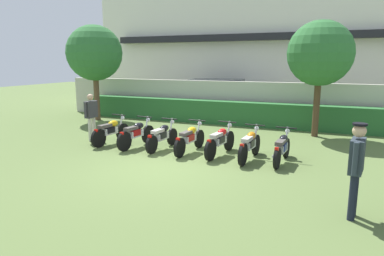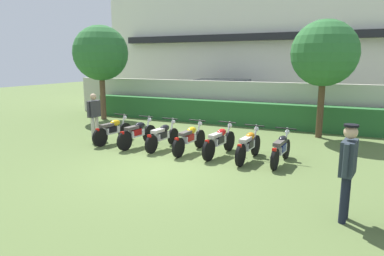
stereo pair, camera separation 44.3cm
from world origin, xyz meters
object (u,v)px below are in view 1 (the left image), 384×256
motorcycle_in_row_6 (282,148)px  motorcycle_in_row_2 (162,136)px  tree_far_side (320,54)px  motorcycle_in_row_4 (220,141)px  motorcycle_in_row_5 (250,145)px  parked_car (220,98)px  officer_0 (356,162)px  tree_near_inspector (94,53)px  motorcycle_in_row_0 (111,131)px  inspector_person (91,113)px  motorcycle_in_row_1 (136,134)px  motorcycle_in_row_3 (190,138)px

motorcycle_in_row_6 → motorcycle_in_row_2: bearing=92.5°
tree_far_side → motorcycle_in_row_4: tree_far_side is taller
motorcycle_in_row_4 → motorcycle_in_row_5: size_ratio=1.04×
parked_car → motorcycle_in_row_4: (2.47, -7.51, -0.48)m
motorcycle_in_row_2 → officer_0: officer_0 is taller
parked_car → motorcycle_in_row_6: (4.31, -7.60, -0.50)m
tree_near_inspector → motorcycle_in_row_2: (5.55, -3.89, -2.73)m
motorcycle_in_row_4 → parked_car: bearing=25.2°
motorcycle_in_row_2 → motorcycle_in_row_4: motorcycle_in_row_4 is taller
motorcycle_in_row_0 → inspector_person: 1.11m
inspector_person → officer_0: officer_0 is taller
motorcycle_in_row_1 → inspector_person: inspector_person is taller
motorcycle_in_row_6 → officer_0: (1.69, -3.03, 0.61)m
motorcycle_in_row_2 → motorcycle_in_row_5: 2.90m
motorcycle_in_row_4 → officer_0: (3.53, -3.12, 0.59)m
motorcycle_in_row_1 → motorcycle_in_row_4: bearing=-81.1°
inspector_person → motorcycle_in_row_4: bearing=-1.9°
motorcycle_in_row_4 → inspector_person: 4.91m
tree_near_inspector → inspector_person: bearing=-54.7°
tree_far_side → motorcycle_in_row_6: tree_far_side is taller
motorcycle_in_row_0 → inspector_person: inspector_person is taller
parked_car → tree_far_side: bearing=-43.5°
motorcycle_in_row_3 → inspector_person: (-3.90, 0.19, 0.55)m
tree_far_side → motorcycle_in_row_5: 5.12m
tree_far_side → motorcycle_in_row_2: bearing=-138.2°
tree_far_side → motorcycle_in_row_0: size_ratio=2.35×
motorcycle_in_row_6 → motorcycle_in_row_5: bearing=97.0°
motorcycle_in_row_1 → motorcycle_in_row_2: (0.92, 0.08, -0.02)m
tree_near_inspector → motorcycle_in_row_5: 9.75m
inspector_person → motorcycle_in_row_1: bearing=-7.1°
motorcycle_in_row_4 → motorcycle_in_row_5: bearing=-91.9°
motorcycle_in_row_0 → motorcycle_in_row_5: 4.87m
motorcycle_in_row_1 → motorcycle_in_row_0: bearing=94.1°
tree_near_inspector → motorcycle_in_row_3: 8.08m
motorcycle_in_row_0 → inspector_person: size_ratio=1.09×
parked_car → inspector_person: parked_car is taller
tree_near_inspector → officer_0: size_ratio=2.56×
tree_near_inspector → motorcycle_in_row_1: 6.68m
tree_far_side → motorcycle_in_row_1: 7.22m
parked_car → motorcycle_in_row_5: (3.41, -7.65, -0.48)m
motorcycle_in_row_1 → motorcycle_in_row_3: 1.90m
tree_far_side → motorcycle_in_row_0: bearing=-148.1°
motorcycle_in_row_2 → tree_far_side: bearing=-44.5°
motorcycle_in_row_6 → tree_far_side: bearing=-5.3°
motorcycle_in_row_5 → tree_far_side: bearing=-16.7°
parked_car → inspector_person: (-2.41, -7.35, 0.06)m
tree_near_inspector → tree_far_side: tree_near_inspector is taller
motorcycle_in_row_5 → motorcycle_in_row_6: motorcycle_in_row_5 is taller
motorcycle_in_row_2 → officer_0: 6.34m
motorcycle_in_row_0 → officer_0: size_ratio=1.04×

